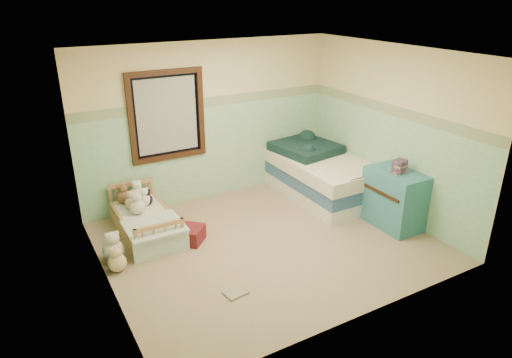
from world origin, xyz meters
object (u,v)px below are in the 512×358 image
floor_book (236,292)px  twin_bed_frame (317,187)px  toddler_bed_frame (146,228)px  dresser (394,199)px  plush_floor_cream (114,251)px  red_pillow (191,235)px  plush_floor_tan (117,263)px

floor_book → twin_bed_frame: bearing=28.5°
toddler_bed_frame → dresser: 3.55m
plush_floor_cream → red_pillow: bearing=-2.7°
plush_floor_cream → red_pillow: 1.03m
dresser → red_pillow: bearing=160.3°
plush_floor_cream → plush_floor_tan: size_ratio=1.19×
plush_floor_cream → plush_floor_tan: plush_floor_cream is taller
plush_floor_cream → plush_floor_tan: 0.26m
plush_floor_cream → floor_book: plush_floor_cream is taller
toddler_bed_frame → twin_bed_frame: bearing=-1.4°
twin_bed_frame → dresser: bearing=-79.0°
plush_floor_cream → red_pillow: plush_floor_cream is taller
plush_floor_cream → floor_book: 1.72m
dresser → red_pillow: size_ratio=2.41×
twin_bed_frame → dresser: (0.28, -1.44, 0.31)m
toddler_bed_frame → plush_floor_cream: plush_floor_cream is taller
twin_bed_frame → dresser: size_ratio=2.57×
red_pillow → floor_book: 1.33m
plush_floor_tan → dresser: dresser is taller
dresser → floor_book: bearing=-172.8°
twin_bed_frame → red_pillow: 2.49m
plush_floor_tan → twin_bed_frame: bearing=10.9°
twin_bed_frame → floor_book: twin_bed_frame is taller
twin_bed_frame → toddler_bed_frame: bearing=178.6°
toddler_bed_frame → plush_floor_cream: size_ratio=4.98×
dresser → floor_book: dresser is taller
plush_floor_tan → twin_bed_frame: (3.50, 0.67, -0.00)m
dresser → floor_book: size_ratio=3.21×
dresser → red_pillow: (-2.73, 0.98, -0.31)m
plush_floor_tan → red_pillow: (1.05, 0.21, -0.01)m
toddler_bed_frame → plush_floor_tan: size_ratio=5.93×
floor_book → dresser: bearing=-0.4°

